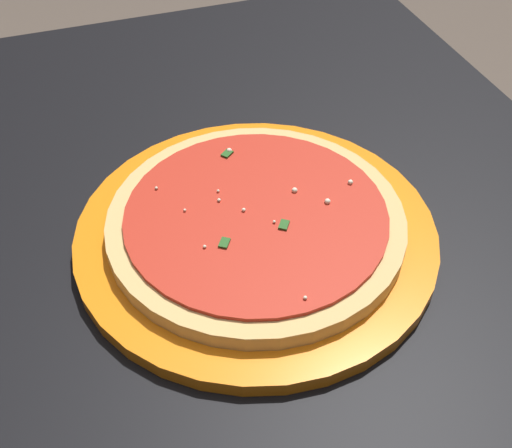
{
  "coord_description": "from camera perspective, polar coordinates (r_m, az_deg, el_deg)",
  "views": [
    {
      "loc": [
        0.4,
        -0.13,
        1.19
      ],
      "look_at": [
        -0.01,
        0.01,
        0.77
      ],
      "focal_mm": 45.2,
      "sensor_mm": 36.0,
      "label": 1
    }
  ],
  "objects": [
    {
      "name": "restaurant_table",
      "position": [
        0.72,
        -0.53,
        -10.32
      ],
      "size": [
        0.99,
        0.76,
        0.75
      ],
      "color": "black",
      "rests_on": "ground_plane"
    },
    {
      "name": "serving_plate",
      "position": [
        0.61,
        0.0,
        -0.87
      ],
      "size": [
        0.34,
        0.34,
        0.01
      ],
      "primitive_type": "cylinder",
      "color": "orange",
      "rests_on": "restaurant_table"
    },
    {
      "name": "pizza",
      "position": [
        0.6,
        0.0,
        0.27
      ],
      "size": [
        0.28,
        0.28,
        0.02
      ],
      "color": "#DBB26B",
      "rests_on": "serving_plate"
    }
  ]
}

